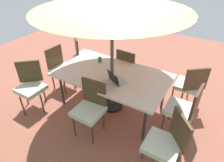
% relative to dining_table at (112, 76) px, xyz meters
% --- Properties ---
extents(ground_plane, '(10.00, 10.00, 0.02)m').
position_rel_dining_table_xyz_m(ground_plane, '(0.00, 0.00, -0.74)').
color(ground_plane, '#935442').
extents(dining_table, '(2.09, 1.24, 0.78)m').
position_rel_dining_table_xyz_m(dining_table, '(0.00, 0.00, 0.00)').
color(dining_table, silver).
rests_on(dining_table, ground_plane).
extents(patio_umbrella, '(2.49, 2.49, 2.25)m').
position_rel_dining_table_xyz_m(patio_umbrella, '(0.00, 0.00, 1.35)').
color(patio_umbrella, '#4C4C4C').
rests_on(patio_umbrella, ground_plane).
extents(chair_north, '(0.46, 0.48, 0.98)m').
position_rel_dining_table_xyz_m(chair_north, '(-0.03, 0.75, -0.18)').
color(chair_north, silver).
rests_on(chair_north, ground_plane).
extents(chair_east, '(0.47, 0.46, 0.98)m').
position_rel_dining_table_xyz_m(chair_east, '(1.34, 0.00, -0.18)').
color(chair_east, silver).
rests_on(chair_east, ground_plane).
extents(chair_northwest, '(0.59, 0.58, 0.98)m').
position_rel_dining_table_xyz_m(chair_northwest, '(-1.34, 0.79, -0.18)').
color(chair_northwest, silver).
rests_on(chair_northwest, ground_plane).
extents(chair_west, '(0.48, 0.47, 0.98)m').
position_rel_dining_table_xyz_m(chair_west, '(-1.37, -0.03, -0.18)').
color(chair_west, silver).
rests_on(chair_west, ground_plane).
extents(chair_south, '(0.46, 0.47, 0.98)m').
position_rel_dining_table_xyz_m(chair_south, '(0.03, -0.76, -0.18)').
color(chair_south, silver).
rests_on(chair_south, ground_plane).
extents(chair_southeast, '(0.59, 0.59, 0.98)m').
position_rel_dining_table_xyz_m(chair_southeast, '(1.33, -0.79, -0.18)').
color(chair_southeast, silver).
rests_on(chair_southeast, ground_plane).
extents(chair_northeast, '(0.59, 0.59, 0.98)m').
position_rel_dining_table_xyz_m(chair_northeast, '(1.34, 0.82, -0.18)').
color(chair_northeast, silver).
rests_on(chair_northeast, ground_plane).
extents(chair_southwest, '(0.58, 0.59, 0.98)m').
position_rel_dining_table_xyz_m(chair_southwest, '(-1.29, -0.77, -0.18)').
color(chair_southwest, silver).
rests_on(chair_southwest, ground_plane).
extents(laptop, '(0.40, 0.37, 0.21)m').
position_rel_dining_table_xyz_m(laptop, '(-0.21, 0.20, 0.09)').
color(laptop, '#B7B7BC').
rests_on(laptop, dining_table).
extents(cup, '(0.07, 0.07, 0.11)m').
position_rel_dining_table_xyz_m(cup, '(0.46, -0.28, 0.10)').
color(cup, '#286B33').
rests_on(cup, dining_table).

